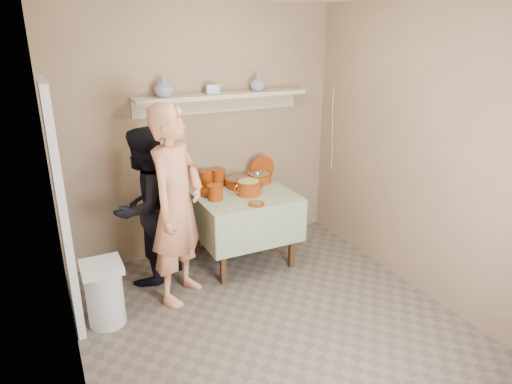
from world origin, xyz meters
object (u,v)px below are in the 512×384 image
person_helper (146,207)px  person_cook (177,206)px  serving_table (242,203)px  trash_bin (105,293)px  cazuela_rice (249,186)px

person_helper → person_cook: bearing=75.9°
person_helper → serving_table: 0.99m
person_cook → serving_table: size_ratio=1.83×
person_cook → person_helper: bearing=69.1°
serving_table → trash_bin: (-1.49, -0.54, -0.36)m
person_helper → cazuela_rice: person_helper is taller
cazuela_rice → serving_table: bearing=111.0°
person_helper → serving_table: person_helper is taller
person_cook → cazuela_rice: person_cook is taller
person_helper → trash_bin: size_ratio=2.71×
person_cook → serving_table: bearing=-17.3°
serving_table → trash_bin: 1.63m
person_cook → person_helper: size_ratio=1.18×
person_cook → trash_bin: size_ratio=3.18×
cazuela_rice → person_helper: bearing=173.1°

